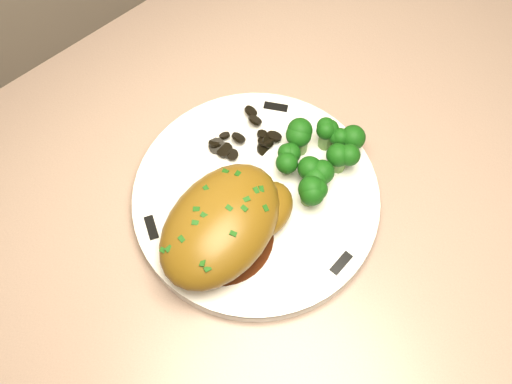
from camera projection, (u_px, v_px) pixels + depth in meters
counter at (299, 270)px, 1.11m from camera, size 1.97×0.65×0.97m
plate at (256, 200)px, 0.69m from camera, size 0.33×0.33×0.02m
rim_accent_0 at (276, 107)px, 0.73m from camera, size 0.02×0.03×0.00m
rim_accent_1 at (151, 228)px, 0.66m from camera, size 0.02×0.03×0.00m
rim_accent_2 at (341, 263)px, 0.65m from camera, size 0.03×0.01×0.00m
gravy_pool at (222, 236)px, 0.66m from camera, size 0.11×0.11×0.00m
chicken_breast at (226, 223)px, 0.64m from camera, size 0.17×0.14×0.06m
mushroom_pile at (250, 138)px, 0.71m from camera, size 0.07×0.06×0.02m
broccoli_florets at (318, 156)px, 0.68m from camera, size 0.10×0.07×0.04m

